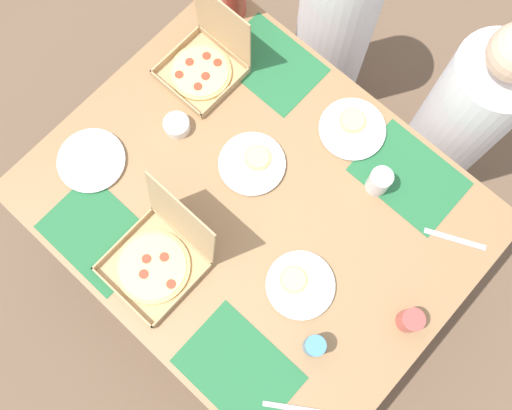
{
  "coord_description": "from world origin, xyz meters",
  "views": [
    {
      "loc": [
        0.35,
        -0.38,
        2.58
      ],
      "look_at": [
        0.0,
        0.0,
        0.73
      ],
      "focal_mm": 39.44,
      "sensor_mm": 36.0,
      "label": 1
    }
  ],
  "objects_px": {
    "cup_clear_right": "(410,320)",
    "diner_left_seat": "(334,28)",
    "pizza_box_edge_far": "(205,62)",
    "plate_far_right": "(92,161)",
    "cup_dark": "(314,346)",
    "diner_right_seat": "(458,123)",
    "cup_red": "(379,181)",
    "pizza_box_center": "(159,257)",
    "plate_middle": "(352,128)",
    "plate_near_right": "(300,285)",
    "condiment_bowl": "(177,125)",
    "plate_far_left": "(253,163)"
  },
  "relations": [
    {
      "from": "pizza_box_center",
      "to": "diner_left_seat",
      "type": "distance_m",
      "value": 1.25
    },
    {
      "from": "plate_far_right",
      "to": "diner_right_seat",
      "type": "xyz_separation_m",
      "value": [
        0.85,
        1.11,
        -0.24
      ]
    },
    {
      "from": "pizza_box_edge_far",
      "to": "cup_red",
      "type": "height_order",
      "value": "pizza_box_edge_far"
    },
    {
      "from": "plate_middle",
      "to": "pizza_box_edge_far",
      "type": "bearing_deg",
      "value": -162.28
    },
    {
      "from": "plate_far_left",
      "to": "condiment_bowl",
      "type": "height_order",
      "value": "condiment_bowl"
    },
    {
      "from": "plate_near_right",
      "to": "plate_far_left",
      "type": "bearing_deg",
      "value": 152.65
    },
    {
      "from": "pizza_box_center",
      "to": "cup_dark",
      "type": "xyz_separation_m",
      "value": [
        0.55,
        0.13,
        0.0
      ]
    },
    {
      "from": "diner_right_seat",
      "to": "condiment_bowl",
      "type": "bearing_deg",
      "value": -131.26
    },
    {
      "from": "diner_right_seat",
      "to": "plate_far_left",
      "type": "bearing_deg",
      "value": -120.15
    },
    {
      "from": "condiment_bowl",
      "to": "diner_left_seat",
      "type": "xyz_separation_m",
      "value": [
        0.07,
        0.82,
        -0.26
      ]
    },
    {
      "from": "cup_dark",
      "to": "plate_middle",
      "type": "bearing_deg",
      "value": 120.45
    },
    {
      "from": "diner_left_seat",
      "to": "diner_right_seat",
      "type": "bearing_deg",
      "value": 0.0
    },
    {
      "from": "diner_right_seat",
      "to": "cup_red",
      "type": "bearing_deg",
      "value": -97.1
    },
    {
      "from": "pizza_box_center",
      "to": "pizza_box_edge_far",
      "type": "height_order",
      "value": "pizza_box_center"
    },
    {
      "from": "plate_far_right",
      "to": "diner_left_seat",
      "type": "height_order",
      "value": "diner_left_seat"
    },
    {
      "from": "plate_far_left",
      "to": "cup_red",
      "type": "bearing_deg",
      "value": 31.79
    },
    {
      "from": "cup_red",
      "to": "cup_dark",
      "type": "bearing_deg",
      "value": -70.96
    },
    {
      "from": "plate_middle",
      "to": "condiment_bowl",
      "type": "xyz_separation_m",
      "value": [
        -0.46,
        -0.41,
        0.01
      ]
    },
    {
      "from": "plate_middle",
      "to": "diner_right_seat",
      "type": "height_order",
      "value": "diner_right_seat"
    },
    {
      "from": "cup_clear_right",
      "to": "diner_right_seat",
      "type": "relative_size",
      "value": 0.08
    },
    {
      "from": "diner_right_seat",
      "to": "diner_left_seat",
      "type": "bearing_deg",
      "value": 180.0
    },
    {
      "from": "plate_near_right",
      "to": "condiment_bowl",
      "type": "relative_size",
      "value": 2.48
    },
    {
      "from": "cup_red",
      "to": "diner_left_seat",
      "type": "distance_m",
      "value": 0.83
    },
    {
      "from": "pizza_box_edge_far",
      "to": "plate_far_right",
      "type": "distance_m",
      "value": 0.53
    },
    {
      "from": "cup_clear_right",
      "to": "diner_left_seat",
      "type": "bearing_deg",
      "value": 139.64
    },
    {
      "from": "cup_red",
      "to": "diner_right_seat",
      "type": "relative_size",
      "value": 0.09
    },
    {
      "from": "pizza_box_edge_far",
      "to": "plate_far_left",
      "type": "height_order",
      "value": "pizza_box_edge_far"
    },
    {
      "from": "pizza_box_edge_far",
      "to": "plate_far_right",
      "type": "xyz_separation_m",
      "value": [
        -0.04,
        -0.53,
        -0.04
      ]
    },
    {
      "from": "pizza_box_center",
      "to": "plate_near_right",
      "type": "relative_size",
      "value": 1.43
    },
    {
      "from": "pizza_box_center",
      "to": "diner_right_seat",
      "type": "bearing_deg",
      "value": 70.28
    },
    {
      "from": "plate_far_right",
      "to": "plate_far_left",
      "type": "bearing_deg",
      "value": 41.44
    },
    {
      "from": "cup_clear_right",
      "to": "plate_near_right",
      "type": "bearing_deg",
      "value": -156.37
    },
    {
      "from": "plate_middle",
      "to": "plate_near_right",
      "type": "bearing_deg",
      "value": -67.23
    },
    {
      "from": "pizza_box_center",
      "to": "plate_far_right",
      "type": "height_order",
      "value": "pizza_box_center"
    },
    {
      "from": "pizza_box_center",
      "to": "pizza_box_edge_far",
      "type": "xyz_separation_m",
      "value": [
        -0.38,
        0.61,
        -0.0
      ]
    },
    {
      "from": "cup_dark",
      "to": "pizza_box_center",
      "type": "bearing_deg",
      "value": -167.07
    },
    {
      "from": "pizza_box_edge_far",
      "to": "cup_dark",
      "type": "xyz_separation_m",
      "value": [
        0.93,
        -0.48,
        0.01
      ]
    },
    {
      "from": "plate_far_right",
      "to": "plate_near_right",
      "type": "height_order",
      "value": "plate_near_right"
    },
    {
      "from": "cup_red",
      "to": "cup_clear_right",
      "type": "height_order",
      "value": "cup_red"
    },
    {
      "from": "plate_near_right",
      "to": "diner_right_seat",
      "type": "relative_size",
      "value": 0.2
    },
    {
      "from": "plate_middle",
      "to": "diner_left_seat",
      "type": "distance_m",
      "value": 0.61
    },
    {
      "from": "plate_far_left",
      "to": "diner_left_seat",
      "type": "distance_m",
      "value": 0.81
    },
    {
      "from": "plate_middle",
      "to": "cup_clear_right",
      "type": "relative_size",
      "value": 2.59
    },
    {
      "from": "cup_dark",
      "to": "diner_right_seat",
      "type": "height_order",
      "value": "diner_right_seat"
    },
    {
      "from": "diner_left_seat",
      "to": "pizza_box_edge_far",
      "type": "bearing_deg",
      "value": -105.35
    },
    {
      "from": "cup_dark",
      "to": "diner_right_seat",
      "type": "distance_m",
      "value": 1.11
    },
    {
      "from": "plate_near_right",
      "to": "condiment_bowl",
      "type": "xyz_separation_m",
      "value": [
        -0.69,
        0.13,
        0.01
      ]
    },
    {
      "from": "condiment_bowl",
      "to": "diner_right_seat",
      "type": "relative_size",
      "value": 0.08
    },
    {
      "from": "plate_far_left",
      "to": "plate_near_right",
      "type": "xyz_separation_m",
      "value": [
        0.4,
        -0.21,
        0.0
      ]
    },
    {
      "from": "pizza_box_center",
      "to": "pizza_box_edge_far",
      "type": "distance_m",
      "value": 0.72
    }
  ]
}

